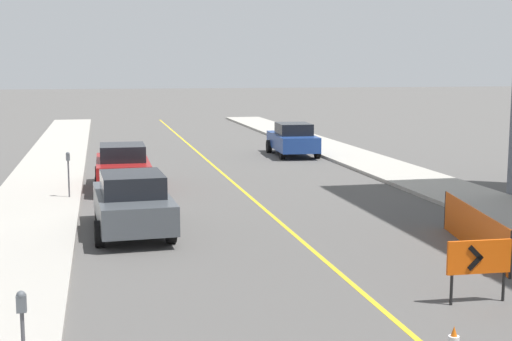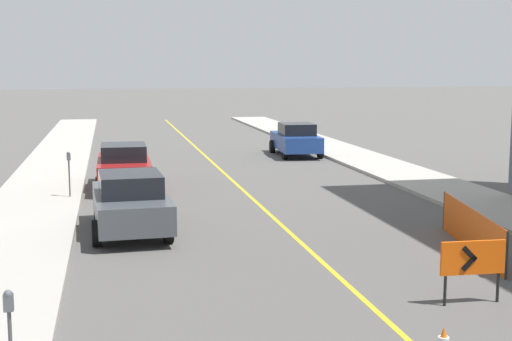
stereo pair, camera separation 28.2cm
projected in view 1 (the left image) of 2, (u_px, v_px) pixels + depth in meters
The scene contains 10 objects.
lane_stripe at pixel (231, 181), 26.91m from camera, with size 0.12×64.51×0.01m.
sidewalk_left at pixel (42, 186), 25.44m from camera, with size 2.79×64.51×0.13m.
sidewalk_right at pixel (401, 174), 28.36m from camera, with size 2.79×64.51×0.13m.
arrow_barricade_primary at pixel (479, 259), 12.89m from camera, with size 1.23×0.11×1.17m.
safety_mesh_fence at pixel (474, 229), 16.68m from camera, with size 0.91×4.54×1.00m.
parked_car_curb_near at pixel (132, 203), 18.38m from camera, with size 2.01×4.38×1.59m.
parked_car_curb_mid at pixel (123, 166), 25.10m from camera, with size 1.93×4.31×1.59m.
parked_car_curb_far at pixel (293, 139), 34.52m from camera, with size 2.05×4.40×1.59m.
parking_meter_near_curb at pixel (22, 322), 8.91m from camera, with size 0.12×0.11×1.38m.
parking_meter_far_curb at pixel (68, 165), 22.75m from camera, with size 0.12×0.11×1.46m.
Camera 1 is at (-4.80, 6.10, 4.27)m, focal length 50.00 mm.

